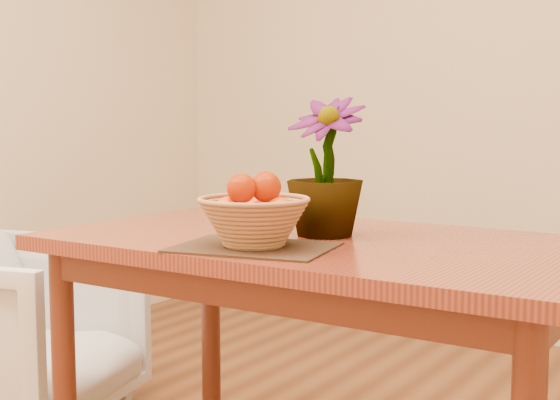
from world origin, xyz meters
The scene contains 7 objects.
wall_back centered at (0.00, 2.25, 1.35)m, with size 4.00×0.02×2.70m, color beige.
table centered at (0.00, 0.30, 0.66)m, with size 1.40×0.80×0.75m.
placemat centered at (-0.05, 0.07, 0.75)m, with size 0.36×0.27×0.01m, color #362113.
wicker_basket centered at (-0.05, 0.07, 0.81)m, with size 0.26×0.26×0.11m.
orange_pile centered at (-0.05, 0.07, 0.86)m, with size 0.18×0.17×0.13m.
potted_plant centered at (-0.01, 0.33, 0.93)m, with size 0.20×0.20×0.36m, color #173F12.
armchair centered at (-1.20, 0.28, 0.35)m, with size 0.69×0.64×0.71m, color gray.
Camera 1 is at (0.99, -1.41, 1.05)m, focal length 50.00 mm.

